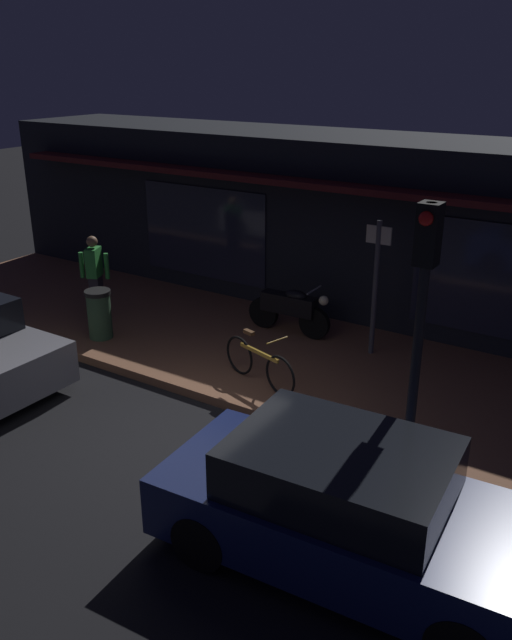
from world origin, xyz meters
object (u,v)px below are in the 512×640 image
object	(u,v)px
motorcycle	(290,308)
person_photographer	(95,275)
bicycle_parked	(259,363)
traffic_light_pole	(422,302)
sign_post	(376,280)
parked_car_far	(348,508)
trash_bin	(99,314)

from	to	relation	value
motorcycle	person_photographer	distance (m)	3.98
bicycle_parked	person_photographer	xyz separation A→B (m)	(-4.39, 0.77, 0.52)
motorcycle	traffic_light_pole	world-z (taller)	traffic_light_pole
motorcycle	bicycle_parked	size ratio (longest dim) A/B	1.06
motorcycle	bicycle_parked	distance (m)	2.23
sign_post	traffic_light_pole	world-z (taller)	traffic_light_pole
bicycle_parked	sign_post	distance (m)	2.55
sign_post	traffic_light_pole	size ratio (longest dim) A/B	0.67
sign_post	parked_car_far	size ratio (longest dim) A/B	0.57
traffic_light_pole	sign_post	bearing A→B (deg)	120.23
trash_bin	parked_car_far	size ratio (longest dim) A/B	0.22
motorcycle	sign_post	world-z (taller)	sign_post
trash_bin	parked_car_far	xyz separation A→B (m)	(6.41, -2.78, 0.08)
trash_bin	traffic_light_pole	bearing A→B (deg)	-9.96
motorcycle	sign_post	bearing A→B (deg)	-0.64
bicycle_parked	parked_car_far	size ratio (longest dim) A/B	0.38
person_photographer	parked_car_far	bearing A→B (deg)	-26.03
person_photographer	trash_bin	world-z (taller)	person_photographer
motorcycle	parked_car_far	xyz separation A→B (m)	(3.54, -4.91, 0.06)
person_photographer	sign_post	xyz separation A→B (m)	(5.41, 1.34, 0.48)
person_photographer	trash_bin	distance (m)	1.22
bicycle_parked	traffic_light_pole	xyz separation A→B (m)	(2.91, -1.13, 1.97)
trash_bin	sign_post	bearing A→B (deg)	24.90
traffic_light_pole	trash_bin	bearing A→B (deg)	170.04
motorcycle	trash_bin	distance (m)	3.57
parked_car_far	person_photographer	bearing A→B (deg)	153.97
motorcycle	traffic_light_pole	bearing A→B (deg)	-42.40
sign_post	trash_bin	bearing A→B (deg)	-155.10
sign_post	parked_car_far	bearing A→B (deg)	-69.19
traffic_light_pole	parked_car_far	size ratio (longest dim) A/B	0.86
motorcycle	parked_car_far	distance (m)	6.05
motorcycle	person_photographer	bearing A→B (deg)	-159.96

